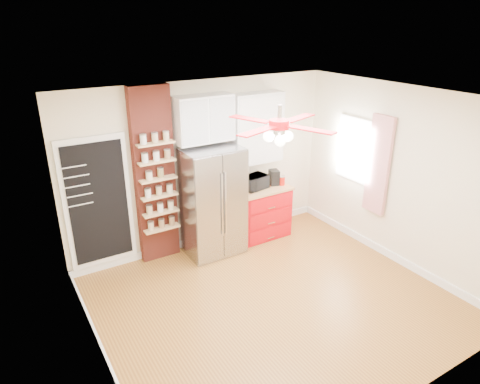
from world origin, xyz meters
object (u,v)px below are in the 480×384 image
fridge (212,201)px  canister_left (282,181)px  coffee_maker (274,177)px  pantry_jar_oats (149,176)px  ceiling_fan (279,125)px  toaster_oven (255,182)px  red_cabinet (261,211)px

fridge → canister_left: (1.32, -0.05, 0.10)m
canister_left → fridge: bearing=177.9°
coffee_maker → pantry_jar_oats: size_ratio=2.17×
ceiling_fan → canister_left: bearing=51.2°
fridge → ceiling_fan: bearing=-88.2°
canister_left → coffee_maker: bearing=140.7°
ceiling_fan → coffee_maker: bearing=54.9°
ceiling_fan → coffee_maker: ceiling_fan is taller
ceiling_fan → pantry_jar_oats: bearing=118.8°
fridge → canister_left: 1.33m
toaster_oven → coffee_maker: size_ratio=1.63×
red_cabinet → pantry_jar_oats: pantry_jar_oats is taller
toaster_oven → canister_left: toaster_oven is taller
fridge → coffee_maker: (1.22, 0.04, 0.15)m
canister_left → ceiling_fan: bearing=-128.8°
toaster_oven → ceiling_fan: bearing=-125.7°
fridge → ceiling_fan: size_ratio=1.25×
red_cabinet → pantry_jar_oats: size_ratio=7.89×
fridge → ceiling_fan: (0.05, -1.63, 1.55)m
ceiling_fan → toaster_oven: bearing=64.9°
fridge → coffee_maker: fridge is taller
coffee_maker → toaster_oven: bearing=-164.7°
coffee_maker → ceiling_fan: bearing=-109.1°
canister_left → pantry_jar_oats: pantry_jar_oats is taller
canister_left → pantry_jar_oats: size_ratio=1.25×
ceiling_fan → pantry_jar_oats: size_ratio=11.75×
coffee_maker → fridge: bearing=-162.3°
red_cabinet → ceiling_fan: bearing=-118.7°
pantry_jar_oats → toaster_oven: bearing=-3.5°
red_cabinet → coffee_maker: 0.63m
ceiling_fan → toaster_oven: ceiling_fan is taller
toaster_oven → coffee_maker: 0.39m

